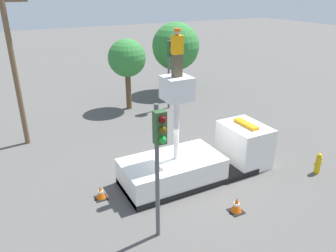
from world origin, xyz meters
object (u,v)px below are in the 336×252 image
Objects in this scene: worker at (177,53)px; traffic_light_across at (170,60)px; traffic_light_pole at (159,149)px; tree_left_bg at (127,59)px; bucket_truck at (200,159)px; fire_hydrant at (318,163)px; traffic_cone_rear at (101,193)px; utility_pole at (14,65)px; tree_right_bg at (176,47)px; traffic_cone_curbside at (237,205)px.

worker is 9.43m from traffic_light_across.
traffic_light_pole is 1.00× the size of tree_left_bg.
traffic_light_across is (6.16, 10.94, 0.04)m from traffic_light_pole.
bucket_truck reaches higher than fire_hydrant.
utility_pole reaches higher than traffic_cone_rear.
fire_hydrant is 12.97m from tree_left_bg.
traffic_light_across is 11.07m from fire_hydrant.
utility_pole is (-3.09, 9.74, 0.88)m from traffic_light_pole.
bucket_truck is 6.87× the size of fire_hydrant.
tree_left_bg is (-2.43, 1.35, 0.06)m from traffic_light_across.
traffic_cone_rear is (-9.16, 2.63, -0.22)m from fire_hydrant.
worker is 13.17m from tree_right_bg.
tree_left_bg is at bearing 80.30° from worker.
fire_hydrant is at bearing -16.04° from traffic_cone_rear.
traffic_cone_curbside is at bearing -110.29° from tree_right_bg.
bucket_truck is 4.44m from traffic_cone_rear.
traffic_light_pole is at bearing -127.76° from worker.
worker is at bearing 52.24° from traffic_light_pole.
tree_right_bg is (8.37, 14.12, 0.25)m from traffic_light_pole.
worker is at bearing -6.15° from traffic_cone_rear.
tree_right_bg reaches higher than traffic_cone_curbside.
tree_left_bg is at bearing 87.11° from traffic_cone_curbside.
bucket_truck is at bearing -47.79° from utility_pole.
utility_pole is at bearing -159.07° from tree_right_bg.
tree_left_bg is at bearing 62.41° from traffic_cone_rear.
utility_pole is at bearing -172.64° from traffic_light_across.
traffic_light_pole is at bearing -72.41° from utility_pole.
worker is at bearing -53.62° from utility_pole.
tree_right_bg is at bearing 59.36° from traffic_light_pole.
utility_pole reaches higher than traffic_light_across.
traffic_light_pole is 4.45m from traffic_cone_rear.
traffic_light_across reaches higher than tree_left_bg.
traffic_cone_curbside is at bearing -105.48° from traffic_light_across.
traffic_light_pole reaches higher than fire_hydrant.
bucket_truck is 1.43× the size of traffic_light_across.
traffic_light_pole is at bearing 178.06° from traffic_cone_curbside.
traffic_light_across is at bearing -124.65° from tree_right_bg.
traffic_light_pole reaches higher than bucket_truck.
bucket_truck is 1.45× the size of traffic_light_pole.
traffic_cone_rear is 0.91× the size of traffic_cone_curbside.
traffic_light_across reaches higher than bucket_truck.
worker is 6.01m from traffic_cone_curbside.
worker is 6.14m from traffic_cone_rear.
bucket_truck is 0.87× the size of utility_pole.
traffic_light_across is at bearing 60.59° from traffic_light_pole.
tree_right_bg is (5.26, 14.23, 3.28)m from traffic_cone_curbside.
traffic_cone_rear is 0.12× the size of tree_left_bg.
tree_left_bg is (0.63, 12.39, 3.13)m from traffic_cone_curbside.
tree_right_bg is at bearing 21.59° from tree_left_bg.
fire_hydrant is 0.13× the size of utility_pole.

